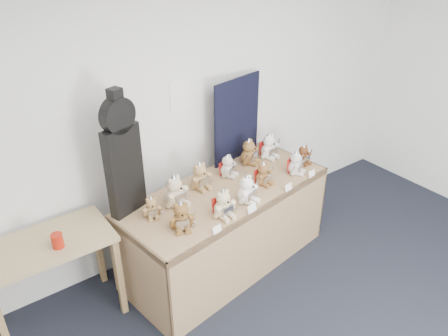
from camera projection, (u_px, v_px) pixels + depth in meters
room_shell at (180, 96)px, 3.93m from camera, size 6.00×6.00×6.00m
display_table at (232, 210)px, 3.99m from camera, size 2.10×1.10×0.83m
side_table at (49, 255)px, 3.39m from camera, size 0.99×0.56×0.82m
guitar_case at (123, 155)px, 3.42m from camera, size 0.34×0.19×1.07m
navy_board at (237, 119)px, 4.30m from camera, size 0.62×0.14×0.84m
red_cup at (57, 241)px, 3.25m from camera, size 0.09×0.09×0.12m
teddy_front_far_left at (181, 217)px, 3.40m from camera, size 0.22×0.21×0.27m
teddy_front_left at (223, 205)px, 3.55m from camera, size 0.22×0.19×0.28m
teddy_front_centre at (247, 190)px, 3.74m from camera, size 0.23×0.21×0.28m
teddy_front_right at (263, 175)px, 4.00m from camera, size 0.20×0.18×0.24m
teddy_front_far_right at (296, 164)px, 4.18m from camera, size 0.21×0.20×0.25m
teddy_front_end at (303, 155)px, 4.36m from camera, size 0.18×0.14×0.22m
teddy_back_left at (175, 192)px, 3.69m from camera, size 0.26×0.24×0.31m
teddy_back_centre_left at (200, 177)px, 3.94m from camera, size 0.23×0.19×0.28m
teddy_back_centre_right at (228, 167)px, 4.13m from camera, size 0.20×0.19×0.24m
teddy_back_right at (249, 153)px, 4.35m from camera, size 0.24×0.23×0.29m
teddy_back_end at (269, 147)px, 4.46m from camera, size 0.24×0.20×0.29m
teddy_back_far_left at (152, 208)px, 3.55m from camera, size 0.17×0.16×0.21m
entry_card_a at (217, 229)px, 3.39m from camera, size 0.09×0.03×0.06m
entry_card_b at (252, 208)px, 3.63m from camera, size 0.10×0.03×0.07m
entry_card_c at (288, 187)px, 3.93m from camera, size 0.09×0.03×0.06m
entry_card_d at (312, 174)px, 4.15m from camera, size 0.09×0.03×0.06m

